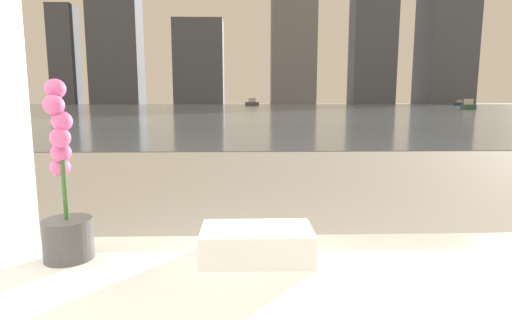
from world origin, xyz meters
TOP-DOWN VIEW (x-y plane):
  - potted_orchid at (-0.49, 0.94)m, footprint 0.12×0.12m
  - towel_stack at (-0.01, 0.93)m, footprint 0.28×0.17m
  - harbor_water at (0.00, 62.00)m, footprint 180.00×110.00m
  - harbor_boat_0 at (24.16, 42.58)m, footprint 1.94×3.16m
  - harbor_boat_2 at (44.62, 81.97)m, footprint 1.47×3.25m
  - harbor_boat_3 at (1.61, 79.19)m, footprint 2.76×4.17m
  - skyline_tower_0 at (-51.00, 118.00)m, footprint 6.71×6.38m
  - skyline_tower_1 at (-36.33, 118.00)m, footprint 13.73×8.75m
  - skyline_tower_2 at (-12.86, 118.00)m, footprint 13.98×8.68m
  - skyline_tower_4 at (37.39, 118.00)m, footprint 12.36×7.39m
  - skyline_tower_5 at (58.84, 118.00)m, footprint 13.53×12.56m

SIDE VIEW (x-z plane):
  - harbor_water at x=0.00m, z-range 0.00..0.01m
  - harbor_boat_0 at x=24.16m, z-range -0.16..0.97m
  - harbor_boat_2 at x=44.62m, z-range -0.16..1.01m
  - harbor_boat_3 at x=1.61m, z-range -0.21..1.27m
  - towel_stack at x=-0.01m, z-range 0.50..0.58m
  - potted_orchid at x=-0.49m, z-range 0.41..0.87m
  - skyline_tower_2 at x=-12.86m, z-range 0.00..23.68m
  - skyline_tower_0 at x=-51.00m, z-range 0.00..27.55m
  - skyline_tower_1 at x=-36.33m, z-range 0.00..44.14m
  - skyline_tower_5 at x=58.84m, z-range 0.00..47.33m
  - skyline_tower_4 at x=37.39m, z-range 0.00..52.44m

